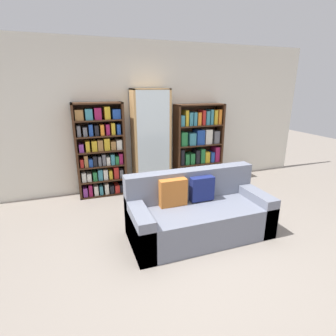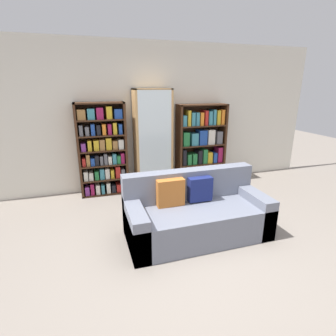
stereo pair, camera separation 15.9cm
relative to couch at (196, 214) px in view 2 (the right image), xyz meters
name	(u,v)px [view 2 (the right image)]	position (x,y,z in m)	size (l,w,h in m)	color
ground_plane	(194,255)	(-0.19, -0.43, -0.30)	(16.00, 16.00, 0.00)	gray
wall_back	(145,117)	(-0.19, 2.05, 1.05)	(7.10, 0.06, 2.70)	silver
couch	(196,214)	(0.00, 0.00, 0.00)	(1.85, 0.83, 0.84)	slate
bookshelf_left	(103,150)	(-1.03, 1.84, 0.52)	(0.85, 0.32, 1.66)	#3D2314
display_cabinet	(153,141)	(-0.11, 1.83, 0.63)	(0.69, 0.36, 1.88)	tan
bookshelf_right	(201,146)	(0.89, 1.84, 0.47)	(0.99, 0.32, 1.59)	#3D2314
wine_bottle	(205,198)	(0.50, 0.74, -0.15)	(0.08, 0.08, 0.37)	#143819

